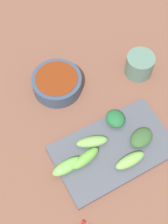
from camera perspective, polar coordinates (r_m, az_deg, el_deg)
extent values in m
cube|color=brown|center=(0.84, 0.93, -3.63)|extent=(2.10, 2.10, 0.02)
cylinder|color=#314258|center=(0.87, -4.71, 5.02)|extent=(0.13, 0.13, 0.04)
cylinder|color=maroon|center=(0.87, -4.74, 5.27)|extent=(0.11, 0.11, 0.03)
cube|color=#464B55|center=(0.80, 5.14, -6.56)|extent=(0.17, 0.29, 0.01)
ellipsoid|color=#6DA14E|center=(0.79, 1.43, -5.21)|extent=(0.05, 0.08, 0.02)
ellipsoid|color=#68B84B|center=(0.77, -2.96, -9.44)|extent=(0.03, 0.08, 0.03)
ellipsoid|color=#5EA43D|center=(0.77, 0.29, -8.07)|extent=(0.04, 0.08, 0.03)
ellipsoid|color=#1E5D30|center=(0.82, 5.51, -1.18)|extent=(0.06, 0.05, 0.03)
ellipsoid|color=#70AC4E|center=(0.78, 8.03, -8.36)|extent=(0.03, 0.08, 0.03)
ellipsoid|color=#30532A|center=(0.80, 9.96, -4.44)|extent=(0.06, 0.07, 0.02)
cylinder|color=#507465|center=(0.91, 9.66, 8.10)|extent=(0.08, 0.08, 0.06)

